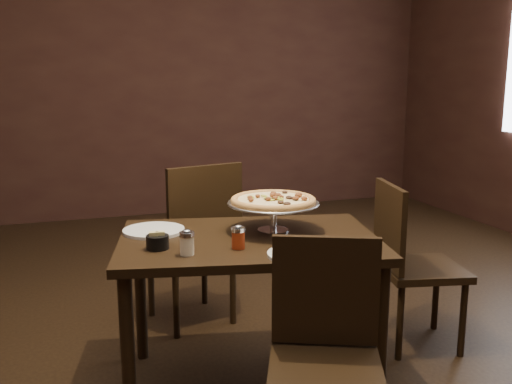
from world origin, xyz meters
name	(u,v)px	position (x,y,z in m)	size (l,w,h in m)	color
room	(269,69)	(0.06, 0.03, 1.40)	(6.04, 7.04, 2.84)	black
dining_table	(249,257)	(-0.02, 0.05, 0.60)	(1.23, 0.95, 0.69)	black
pizza_stand	(273,201)	(0.11, 0.11, 0.83)	(0.41, 0.41, 0.17)	silver
parmesan_shaker	(187,243)	(-0.32, -0.11, 0.74)	(0.06, 0.06, 0.10)	#FBECC3
pepper_flake_shaker	(238,237)	(-0.11, -0.09, 0.74)	(0.06, 0.06, 0.10)	maroon
packet_caddy	(157,242)	(-0.42, 0.00, 0.72)	(0.09, 0.09, 0.07)	black
napkin_stack	(304,254)	(0.10, -0.27, 0.70)	(0.16, 0.16, 0.02)	white
plate_left	(154,230)	(-0.40, 0.27, 0.70)	(0.27, 0.27, 0.01)	white
plate_near	(300,254)	(0.09, -0.27, 0.70)	(0.26, 0.26, 0.01)	white
serving_spatula	(277,205)	(0.11, 0.05, 0.82)	(0.14, 0.14, 0.02)	silver
chair_far	(196,238)	(-0.10, 0.76, 0.50)	(0.52, 0.52, 0.92)	black
chair_near	(325,349)	(0.06, -0.56, 0.45)	(0.50, 0.50, 0.82)	black
chair_side	(409,259)	(0.87, 0.17, 0.46)	(0.47, 0.47, 0.85)	black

